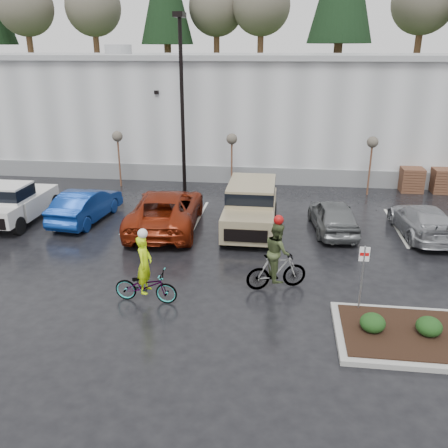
# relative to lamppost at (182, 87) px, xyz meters

# --- Properties ---
(ground) EXTENTS (120.00, 120.00, 0.00)m
(ground) POSITION_rel_lamppost_xyz_m (4.00, -12.00, -5.69)
(ground) COLOR black
(ground) RESTS_ON ground
(warehouse) EXTENTS (60.50, 15.50, 7.20)m
(warehouse) POSITION_rel_lamppost_xyz_m (4.00, 9.99, -2.04)
(warehouse) COLOR #A4A6A8
(warehouse) RESTS_ON ground
(wooded_ridge) EXTENTS (80.00, 25.00, 6.00)m
(wooded_ridge) POSITION_rel_lamppost_xyz_m (4.00, 33.00, -2.69)
(wooded_ridge) COLOR #1F3B18
(wooded_ridge) RESTS_ON ground
(lamppost) EXTENTS (0.50, 1.00, 9.22)m
(lamppost) POSITION_rel_lamppost_xyz_m (0.00, 0.00, 0.00)
(lamppost) COLOR black
(lamppost) RESTS_ON ground
(sapling_west) EXTENTS (0.60, 0.60, 3.20)m
(sapling_west) POSITION_rel_lamppost_xyz_m (-4.00, 1.00, -2.96)
(sapling_west) COLOR #4E2F1F
(sapling_west) RESTS_ON ground
(sapling_mid) EXTENTS (0.60, 0.60, 3.20)m
(sapling_mid) POSITION_rel_lamppost_xyz_m (2.50, 1.00, -2.96)
(sapling_mid) COLOR #4E2F1F
(sapling_mid) RESTS_ON ground
(sapling_east) EXTENTS (0.60, 0.60, 3.20)m
(sapling_east) POSITION_rel_lamppost_xyz_m (10.00, 1.00, -2.96)
(sapling_east) COLOR #4E2F1F
(sapling_east) RESTS_ON ground
(pallet_stack_a) EXTENTS (1.20, 1.20, 1.35)m
(pallet_stack_a) POSITION_rel_lamppost_xyz_m (12.50, 2.00, -5.01)
(pallet_stack_a) COLOR #4E2F1F
(pallet_stack_a) RESTS_ON ground
(pallet_stack_b) EXTENTS (1.20, 1.20, 1.35)m
(pallet_stack_b) POSITION_rel_lamppost_xyz_m (14.20, 2.00, -5.01)
(pallet_stack_b) COLOR #4E2F1F
(pallet_stack_b) RESTS_ON ground
(shrub_a) EXTENTS (0.70, 0.70, 0.52)m
(shrub_a) POSITION_rel_lamppost_xyz_m (8.00, -13.00, -5.27)
(shrub_a) COLOR black
(shrub_a) RESTS_ON curb_island
(shrub_b) EXTENTS (0.70, 0.70, 0.52)m
(shrub_b) POSITION_rel_lamppost_xyz_m (9.50, -13.00, -5.27)
(shrub_b) COLOR black
(shrub_b) RESTS_ON curb_island
(fire_lane_sign) EXTENTS (0.30, 0.05, 2.20)m
(fire_lane_sign) POSITION_rel_lamppost_xyz_m (7.80, -11.80, -4.28)
(fire_lane_sign) COLOR gray
(fire_lane_sign) RESTS_ON ground
(pickup_white) EXTENTS (2.10, 5.20, 1.96)m
(pickup_white) POSITION_rel_lamppost_xyz_m (-6.73, -5.21, -4.71)
(pickup_white) COLOR silver
(pickup_white) RESTS_ON ground
(car_blue) EXTENTS (2.06, 4.70, 1.50)m
(car_blue) POSITION_rel_lamppost_xyz_m (-3.62, -4.92, -4.93)
(car_blue) COLOR navy
(car_blue) RESTS_ON ground
(car_red) EXTENTS (3.24, 6.31, 1.70)m
(car_red) POSITION_rel_lamppost_xyz_m (0.29, -5.39, -4.83)
(car_red) COLOR maroon
(car_red) RESTS_ON ground
(suv_tan) EXTENTS (2.20, 5.10, 2.06)m
(suv_tan) POSITION_rel_lamppost_xyz_m (4.03, -5.28, -4.66)
(suv_tan) COLOR gray
(suv_tan) RESTS_ON ground
(car_grey) EXTENTS (2.15, 4.38, 1.44)m
(car_grey) POSITION_rel_lamppost_xyz_m (7.60, -4.89, -4.97)
(car_grey) COLOR slate
(car_grey) RESTS_ON ground
(car_far_silver) EXTENTS (2.23, 4.77, 1.34)m
(car_far_silver) POSITION_rel_lamppost_xyz_m (11.32, -4.90, -5.01)
(car_far_silver) COLOR #9C9EA3
(car_far_silver) RESTS_ON ground
(cyclist_hivis) EXTENTS (2.06, 0.81, 2.46)m
(cyclist_hivis) POSITION_rel_lamppost_xyz_m (1.22, -11.90, -4.93)
(cyclist_hivis) COLOR #3F3F44
(cyclist_hivis) RESTS_ON ground
(cyclist_olive) EXTENTS (2.07, 1.22, 2.59)m
(cyclist_olive) POSITION_rel_lamppost_xyz_m (5.28, -10.50, -4.76)
(cyclist_olive) COLOR #3F3F44
(cyclist_olive) RESTS_ON ground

